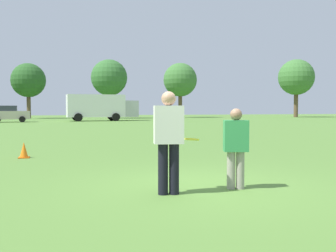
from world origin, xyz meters
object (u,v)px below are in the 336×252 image
player_thrower (169,137)px  parked_car_center (9,114)px  traffic_cone (24,150)px  frisbee (192,139)px  player_defender (236,144)px  box_truck (101,106)px

player_thrower → parked_car_center: size_ratio=0.42×
traffic_cone → parked_car_center: (-4.25, 33.15, 0.69)m
player_thrower → parked_car_center: 39.73m
frisbee → traffic_cone: bearing=120.5°
player_defender → parked_car_center: bearing=102.2°
frisbee → traffic_cone: (-3.36, 5.71, -0.70)m
parked_car_center → frisbee: bearing=-78.9°
player_defender → frisbee: (-0.82, 0.13, 0.10)m
player_thrower → traffic_cone: 6.63m
player_thrower → frisbee: size_ratio=6.52×
player_thrower → frisbee: 0.56m
player_defender → parked_car_center: (-8.43, 38.99, 0.09)m
player_defender → frisbee: player_defender is taller
frisbee → parked_car_center: size_ratio=0.06×
box_truck → player_defender: bearing=-92.5°
player_thrower → frisbee: player_thrower is taller
player_thrower → traffic_cone: player_thrower is taller
traffic_cone → player_thrower: bearing=-64.3°
box_truck → player_thrower: bearing=-94.3°
traffic_cone → parked_car_center: size_ratio=0.11×
traffic_cone → frisbee: bearing=-59.5°
frisbee → traffic_cone: 6.66m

